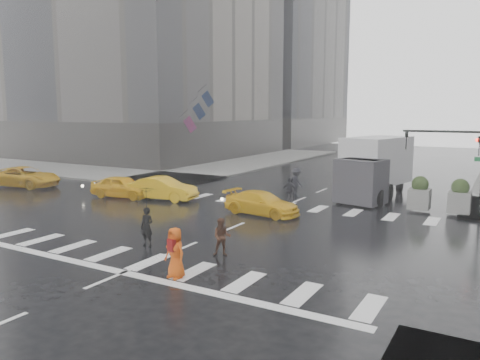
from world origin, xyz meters
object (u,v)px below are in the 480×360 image
Objects in this scene: taxi_front at (122,187)px; taxi_mid at (163,189)px; pedestrian_orange at (175,253)px; box_truck at (373,166)px; traffic_signal_pole at (462,155)px; pedestrian_brown at (222,237)px.

taxi_front is 0.95× the size of taxi_mid.
pedestrian_orange is at bearing -137.48° from taxi_front.
taxi_front is 2.81m from taxi_mid.
pedestrian_orange is 0.39× the size of taxi_mid.
taxi_mid is 13.27m from box_truck.
taxi_front is 15.93m from box_truck.
traffic_signal_pole reaches higher than pedestrian_brown.
pedestrian_orange is at bearing -147.95° from taxi_mid.
taxi_front is (-11.95, 7.11, -0.03)m from pedestrian_brown.
pedestrian_brown reaches higher than taxi_mid.
box_truck reaches higher than pedestrian_brown.
pedestrian_brown is 0.34× the size of taxi_mid.
taxi_mid is at bearing 111.74° from pedestrian_brown.
taxi_front is at bearing -136.80° from box_truck.
taxi_mid is at bearing -165.36° from traffic_signal_pole.
pedestrian_orange is 15.49m from taxi_front.
pedestrian_orange reaches higher than taxi_front.
pedestrian_orange reaches higher than taxi_mid.
pedestrian_brown is 0.35× the size of taxi_front.
taxi_front is (-11.90, 9.91, -0.15)m from pedestrian_orange.
box_truck is (-5.33, 3.06, -1.19)m from traffic_signal_pole.
taxi_mid reaches higher than taxi_front.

